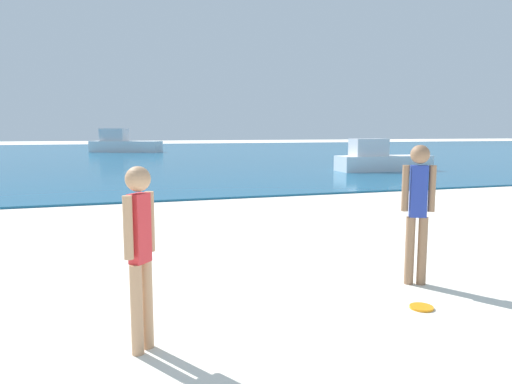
# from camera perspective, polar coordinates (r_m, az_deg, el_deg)

# --- Properties ---
(water) EXTENTS (160.00, 60.00, 0.06)m
(water) POSITION_cam_1_polar(r_m,az_deg,el_deg) (43.14, -14.96, 4.51)
(water) COLOR #14567F
(water) RESTS_ON ground
(person_standing) EXTENTS (0.37, 0.23, 1.75)m
(person_standing) POSITION_cam_1_polar(r_m,az_deg,el_deg) (6.25, 18.75, -1.60)
(person_standing) COLOR #936B4C
(person_standing) RESTS_ON ground
(frisbee) EXTENTS (0.25, 0.25, 0.03)m
(frisbee) POSITION_cam_1_polar(r_m,az_deg,el_deg) (5.65, 19.14, -12.87)
(frisbee) COLOR orange
(frisbee) RESTS_ON ground
(person_distant) EXTENTS (0.28, 0.30, 1.63)m
(person_distant) POSITION_cam_1_polar(r_m,az_deg,el_deg) (4.24, -13.66, -6.50)
(person_distant) COLOR tan
(person_distant) RESTS_ON ground
(boat_near) EXTENTS (4.53, 1.70, 1.51)m
(boat_near) POSITION_cam_1_polar(r_m,az_deg,el_deg) (23.29, 14.60, 3.75)
(boat_near) COLOR white
(boat_near) RESTS_ON water
(boat_far) EXTENTS (6.37, 4.54, 2.09)m
(boat_far) POSITION_cam_1_polar(r_m,az_deg,el_deg) (44.39, -15.54, 5.54)
(boat_far) COLOR white
(boat_far) RESTS_ON water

